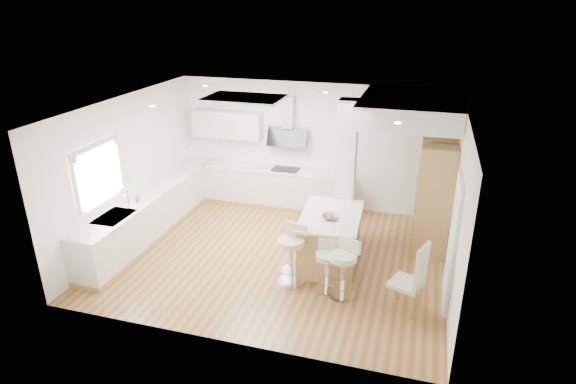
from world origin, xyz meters
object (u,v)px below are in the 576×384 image
(bar_stool_c, at_px, (344,266))
(dining_chair, at_px, (414,277))
(bar_stool_a, at_px, (292,251))
(peninsula, at_px, (330,238))
(bar_stool_b, at_px, (327,264))

(bar_stool_c, relative_size, dining_chair, 0.84)
(bar_stool_a, height_order, dining_chair, dining_chair)
(peninsula, distance_m, bar_stool_a, 0.96)
(peninsula, xyz_separation_m, bar_stool_a, (-0.48, -0.83, 0.11))
(bar_stool_c, bearing_deg, bar_stool_b, -172.07)
(bar_stool_a, bearing_deg, peninsula, 72.58)
(bar_stool_b, distance_m, dining_chair, 1.38)
(peninsula, distance_m, bar_stool_c, 1.08)
(bar_stool_c, distance_m, dining_chair, 1.08)
(dining_chair, bearing_deg, bar_stool_b, -169.28)
(bar_stool_b, distance_m, bar_stool_c, 0.30)
(peninsula, height_order, bar_stool_a, bar_stool_a)
(peninsula, relative_size, bar_stool_c, 1.63)
(peninsula, xyz_separation_m, bar_stool_b, (0.14, -0.91, 0.02))
(bar_stool_a, relative_size, bar_stool_c, 1.06)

